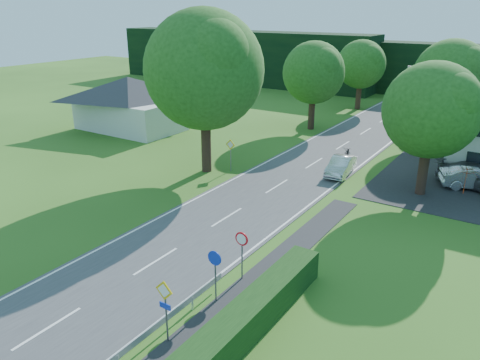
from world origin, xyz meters
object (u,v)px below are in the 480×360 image
Objects in this scene: moving_car at (341,166)px; parked_car_silver_a at (477,178)px; parked_car_grey at (477,177)px; parked_car_red at (472,171)px; parasol at (465,181)px; streetlight at (429,121)px; motorcycle at (347,152)px.

moving_car is 9.02m from parked_car_silver_a.
parked_car_grey reaches higher than parked_car_silver_a.
parked_car_red is 3.00m from parasol.
motorcycle is at bearing 158.41° from streetlight.
parked_car_grey reaches higher than parked_car_red.
parked_car_silver_a is (0.52, -1.49, 0.09)m from parked_car_red.
parasol reaches higher than motorcycle.
parked_car_silver_a is at bearing -167.28° from parked_car_red.
streetlight is 6.69m from moving_car.
streetlight reaches higher than motorcycle.
moving_car is at bearing -89.49° from motorcycle.
parked_car_silver_a reaches higher than motorcycle.
streetlight is 4.03× the size of motorcycle.
parked_car_grey is at bearing -165.72° from parked_car_red.
parasol is (-0.53, -1.50, 0.14)m from parked_car_silver_a.
parked_car_red is at bearing -2.77° from parked_car_silver_a.
parked_car_grey is at bearing 19.25° from streetlight.
motorcycle is 9.80m from parked_car_silver_a.
parasol is (-0.52, -1.66, 0.13)m from parked_car_grey.
streetlight is 7.85m from motorcycle.
moving_car is 9.04m from parked_car_grey.
parked_car_red is at bearing 19.08° from moving_car.
streetlight is at bearing -35.25° from motorcycle.
parked_car_grey is at bearing 10.04° from moving_car.
parked_car_grey is (8.69, 2.51, 0.12)m from moving_car.
parked_car_grey is (3.33, 1.16, -3.65)m from streetlight.
motorcycle is 9.16m from parked_car_red.
streetlight is 5.07m from parked_car_grey.
parked_car_red is at bearing 89.76° from parasol.
parked_car_red is 1.43m from parked_car_grey.
parked_car_grey is (0.51, -1.33, 0.09)m from parked_car_red.
streetlight is 3.98× the size of parasol.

